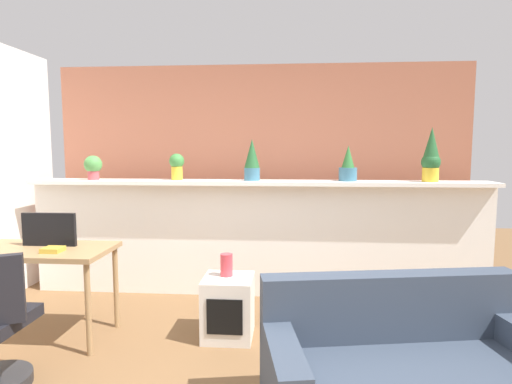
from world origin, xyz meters
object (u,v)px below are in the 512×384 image
(potted_plant_0, at_px, (93,166))
(tv_monitor, at_px, (49,229))
(vase_on_shelf, at_px, (227,265))
(couch, at_px, (407,379))
(side_cube_shelf, at_px, (228,307))
(potted_plant_2, at_px, (252,160))
(potted_plant_1, at_px, (177,165))
(potted_plant_4, at_px, (431,156))
(potted_plant_3, at_px, (348,166))
(desk, at_px, (41,258))
(book_on_desk, at_px, (53,250))

(potted_plant_0, relative_size, tv_monitor, 0.58)
(vase_on_shelf, xyz_separation_m, couch, (1.16, -1.08, -0.31))
(side_cube_shelf, relative_size, vase_on_shelf, 2.72)
(potted_plant_0, height_order, side_cube_shelf, potted_plant_0)
(potted_plant_2, relative_size, vase_on_shelf, 2.32)
(side_cube_shelf, xyz_separation_m, couch, (1.14, -1.03, 0.03))
(potted_plant_0, height_order, potted_plant_1, potted_plant_1)
(potted_plant_0, height_order, vase_on_shelf, potted_plant_0)
(potted_plant_4, height_order, vase_on_shelf, potted_plant_4)
(tv_monitor, bearing_deg, vase_on_shelf, 4.10)
(potted_plant_0, relative_size, potted_plant_1, 0.93)
(potted_plant_2, distance_m, potted_plant_3, 0.98)
(potted_plant_3, distance_m, vase_on_shelf, 1.67)
(potted_plant_0, bearing_deg, vase_on_shelf, -31.07)
(potted_plant_0, xyz_separation_m, potted_plant_1, (0.89, 0.04, 0.01))
(potted_plant_2, bearing_deg, vase_on_shelf, -97.50)
(potted_plant_3, bearing_deg, side_cube_shelf, -136.58)
(potted_plant_4, bearing_deg, vase_on_shelf, -153.67)
(potted_plant_2, bearing_deg, couch, -63.22)
(potted_plant_0, height_order, desk, potted_plant_0)
(potted_plant_2, relative_size, tv_monitor, 0.96)
(potted_plant_2, height_order, vase_on_shelf, potted_plant_2)
(potted_plant_0, height_order, book_on_desk, potted_plant_0)
(potted_plant_4, relative_size, vase_on_shelf, 2.95)
(potted_plant_3, relative_size, book_on_desk, 2.50)
(potted_plant_4, xyz_separation_m, tv_monitor, (-3.36, -1.05, -0.58))
(potted_plant_3, relative_size, couch, 0.22)
(vase_on_shelf, bearing_deg, potted_plant_3, 41.48)
(side_cube_shelf, bearing_deg, potted_plant_3, 43.42)
(potted_plant_0, relative_size, desk, 0.23)
(potted_plant_2, xyz_separation_m, potted_plant_4, (1.78, -0.02, 0.04))
(side_cube_shelf, distance_m, vase_on_shelf, 0.35)
(potted_plant_1, distance_m, book_on_desk, 1.55)
(potted_plant_1, xyz_separation_m, couch, (1.83, -2.06, -1.09))
(potted_plant_3, xyz_separation_m, side_cube_shelf, (-1.09, -1.03, -1.11))
(side_cube_shelf, bearing_deg, book_on_desk, -169.59)
(tv_monitor, bearing_deg, desk, -110.02)
(potted_plant_1, bearing_deg, book_on_desk, -116.71)
(potted_plant_3, distance_m, tv_monitor, 2.81)
(vase_on_shelf, bearing_deg, couch, -42.93)
(potted_plant_2, xyz_separation_m, couch, (1.03, -2.04, -1.14))
(potted_plant_3, relative_size, potted_plant_4, 0.67)
(potted_plant_0, distance_m, side_cube_shelf, 2.16)
(potted_plant_3, xyz_separation_m, couch, (0.05, -2.06, -1.08))
(tv_monitor, bearing_deg, couch, -20.53)
(potted_plant_4, bearing_deg, book_on_desk, -158.93)
(potted_plant_4, relative_size, couch, 0.32)
(potted_plant_1, xyz_separation_m, book_on_desk, (-0.64, -1.28, -0.60))
(potted_plant_4, bearing_deg, potted_plant_2, 179.36)
(potted_plant_2, bearing_deg, potted_plant_4, -0.64)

